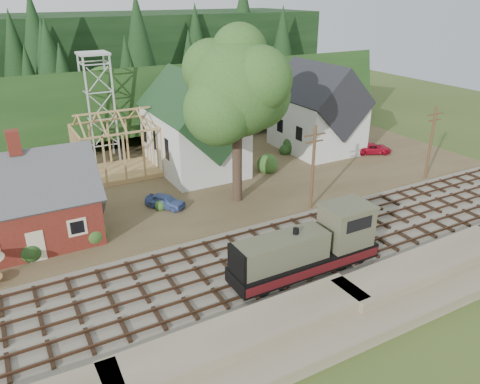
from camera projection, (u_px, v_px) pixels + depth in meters
ground at (277, 256)px, 35.60m from camera, size 140.00×140.00×0.00m
embankment at (352, 319)px, 28.77m from camera, size 64.00×5.00×1.60m
railroad_bed at (277, 255)px, 35.57m from camera, size 64.00×11.00×0.16m
village_flat at (185, 178)px, 50.00m from camera, size 64.00×26.00×0.30m
hillside at (122, 126)px, 69.35m from camera, size 70.00×28.96×12.74m
ridge at (97, 105)px, 82.20m from camera, size 80.00×20.00×12.00m
depot at (26, 207)px, 36.07m from camera, size 10.80×7.41×9.00m
church at (194, 126)px, 50.24m from camera, size 8.40×15.17×13.00m
farmhouse at (317, 113)px, 56.91m from camera, size 8.40×10.80×10.60m
timber_frame at (116, 148)px, 49.32m from camera, size 8.20×6.20×6.99m
lattice_tower at (95, 75)px, 51.45m from camera, size 3.20×3.20×12.12m
big_tree at (238, 95)px, 40.60m from camera, size 10.90×8.40×14.70m
telegraph_pole_near at (313, 167)px, 41.20m from camera, size 2.20×0.28×8.00m
telegraph_pole_far at (431, 143)px, 47.84m from camera, size 2.20×0.28×8.00m
locomotive at (311, 248)px, 32.74m from camera, size 11.10×2.78×4.47m
car_blue at (165, 201)px, 42.56m from camera, size 3.54×3.90×1.29m
car_red at (373, 148)px, 56.78m from camera, size 4.85×3.67×1.23m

